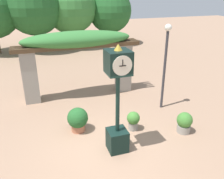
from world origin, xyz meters
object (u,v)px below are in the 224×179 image
at_px(potted_plant_near_left, 133,120).
at_px(potted_plant_far_left, 78,119).
at_px(pedestal_clock, 118,100).
at_px(potted_plant_near_right, 184,122).
at_px(lamp_post, 166,56).

relative_size(potted_plant_near_left, potted_plant_far_left, 0.79).
height_order(pedestal_clock, potted_plant_far_left, pedestal_clock).
relative_size(potted_plant_near_left, potted_plant_near_right, 0.92).
height_order(potted_plant_near_left, potted_plant_near_right, potted_plant_near_right).
relative_size(potted_plant_near_left, lamp_post, 0.20).
bearing_deg(potted_plant_near_left, potted_plant_far_left, 163.94).
bearing_deg(potted_plant_far_left, pedestal_clock, -56.25).
bearing_deg(pedestal_clock, lamp_post, 37.67).
relative_size(pedestal_clock, potted_plant_near_right, 4.44).
xyz_separation_m(pedestal_clock, potted_plant_near_left, (0.89, 0.86, -1.30)).
bearing_deg(potted_plant_near_left, pedestal_clock, -135.80).
xyz_separation_m(pedestal_clock, potted_plant_near_right, (2.46, 0.18, -1.29)).
distance_m(pedestal_clock, potted_plant_near_left, 1.79).
relative_size(potted_plant_near_right, lamp_post, 0.22).
relative_size(pedestal_clock, potted_plant_far_left, 3.79).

